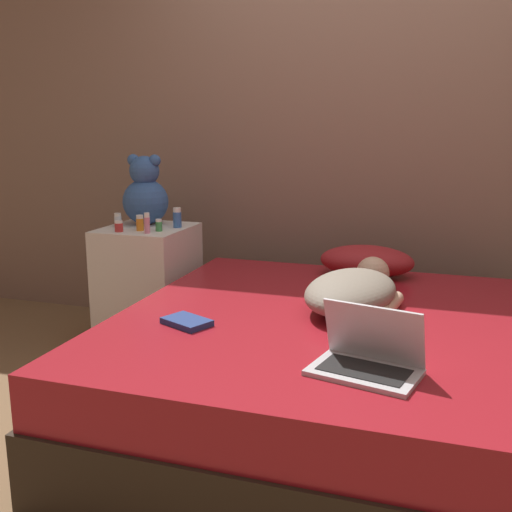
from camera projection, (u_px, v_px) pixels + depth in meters
name	position (u px, v px, depth m)	size (l,w,h in m)	color
ground_plane	(332.00, 427.00, 2.54)	(12.00, 12.00, 0.00)	brown
wall_back	(379.00, 116.00, 3.35)	(8.00, 0.06, 2.60)	#846656
bed	(333.00, 374.00, 2.49)	(1.78, 1.80, 0.49)	#2D2319
nightstand	(149.00, 288.00, 3.39)	(0.46, 0.50, 0.70)	silver
pillow	(367.00, 261.00, 3.07)	(0.48, 0.30, 0.16)	maroon
person_lying	(354.00, 290.00, 2.55)	(0.43, 0.74, 0.16)	gray
laptop	(368.00, 357.00, 1.89)	(0.37, 0.28, 0.22)	silver
teddy_bear	(145.00, 194.00, 3.37)	(0.26, 0.26, 0.39)	#335693
bottle_blue	(177.00, 218.00, 3.29)	(0.05, 0.05, 0.11)	#3866B2
bottle_red	(119.00, 226.00, 3.17)	(0.04, 0.04, 0.06)	#B72D2D
bottle_green	(159.00, 225.00, 3.18)	(0.04, 0.04, 0.06)	#3D8E4C
bottle_clear	(118.00, 220.00, 3.30)	(0.04, 0.04, 0.08)	silver
bottle_orange	(140.00, 223.00, 3.20)	(0.04, 0.04, 0.08)	orange
bottle_pink	(147.00, 223.00, 3.12)	(0.03, 0.03, 0.11)	pink
book	(187.00, 322.00, 2.34)	(0.22, 0.19, 0.02)	navy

